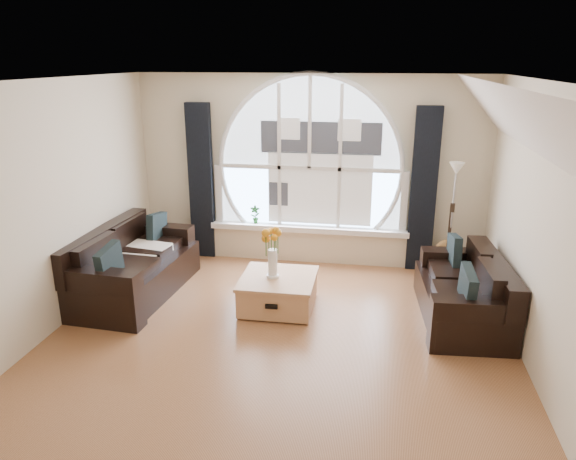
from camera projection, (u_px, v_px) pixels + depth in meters
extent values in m
cube|color=brown|center=(273.00, 354.00, 5.45)|extent=(5.00, 5.50, 0.01)
cube|color=silver|center=(271.00, 82.00, 4.61)|extent=(5.00, 5.50, 0.01)
cube|color=beige|center=(310.00, 171.00, 7.61)|extent=(5.00, 0.01, 2.70)
cube|color=beige|center=(155.00, 409.00, 2.46)|extent=(5.00, 0.01, 2.70)
cube|color=beige|center=(33.00, 216.00, 5.43)|extent=(0.01, 5.50, 2.70)
cube|color=beige|center=(552.00, 244.00, 4.63)|extent=(0.01, 5.50, 2.70)
cube|color=silver|center=(532.00, 128.00, 4.37)|extent=(0.92, 5.50, 0.72)
cube|color=silver|center=(310.00, 152.00, 7.49)|extent=(2.60, 0.06, 2.15)
cube|color=white|center=(308.00, 228.00, 7.78)|extent=(2.90, 0.22, 0.08)
cube|color=white|center=(309.00, 152.00, 7.47)|extent=(2.76, 0.08, 2.15)
cube|color=silver|center=(320.00, 161.00, 7.50)|extent=(1.70, 0.02, 1.50)
cube|color=black|center=(201.00, 182.00, 7.82)|extent=(0.35, 0.12, 2.30)
cube|color=black|center=(423.00, 191.00, 7.30)|extent=(0.35, 0.12, 2.30)
cube|color=black|center=(134.00, 264.00, 6.72)|extent=(1.09, 1.99, 0.86)
cube|color=black|center=(463.00, 287.00, 6.07)|extent=(0.97, 1.75, 0.75)
cube|color=#A67248|center=(278.00, 291.00, 6.40)|extent=(0.89, 0.89, 0.43)
cube|color=silver|center=(144.00, 252.00, 6.85)|extent=(0.63, 0.63, 0.10)
cube|color=white|center=(272.00, 246.00, 6.23)|extent=(0.24, 0.24, 0.70)
cube|color=#B2B2B2|center=(451.00, 221.00, 7.14)|extent=(0.24, 0.24, 1.60)
cube|color=#936225|center=(448.00, 239.00, 7.28)|extent=(0.39, 0.29, 1.06)
imported|color=#1E6023|center=(255.00, 214.00, 7.85)|extent=(0.16, 0.13, 0.27)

